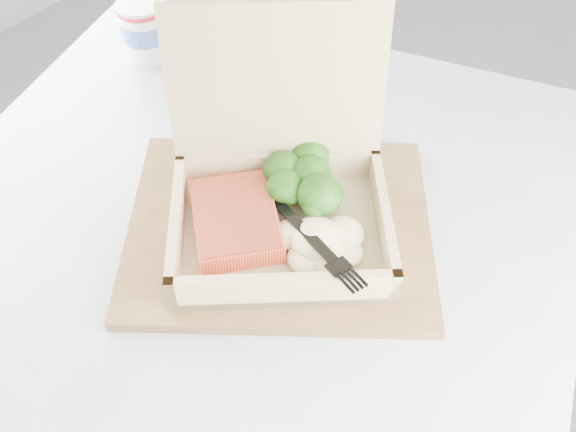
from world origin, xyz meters
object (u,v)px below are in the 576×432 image
Objects in this scene: takeout_container at (279,181)px; paper_cup at (145,28)px; cafe_table at (251,303)px; serving_tray at (279,227)px.

takeout_container is 0.36m from paper_cup.
serving_tray is at bearing 9.77° from cafe_table.
cafe_table is 0.41m from paper_cup.
serving_tray is at bearing -22.12° from paper_cup.
serving_tray is 3.87× the size of paper_cup.
paper_cup reaches higher than serving_tray.
takeout_container is (0.04, 0.02, 0.25)m from cafe_table.
paper_cup is at bearing 157.88° from serving_tray.
paper_cup reaches higher than cafe_table.
serving_tray is (0.04, 0.01, 0.19)m from cafe_table.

